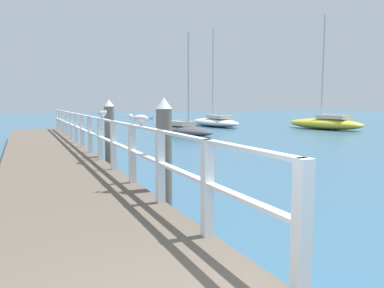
{
  "coord_description": "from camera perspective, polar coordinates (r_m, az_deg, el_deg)",
  "views": [
    {
      "loc": [
        -0.74,
        -1.38,
        2.08
      ],
      "look_at": [
        3.45,
        7.8,
        0.96
      ],
      "focal_mm": 35.14,
      "sensor_mm": 36.0,
      "label": 1
    }
  ],
  "objects": [
    {
      "name": "dock_piling_near",
      "position": [
        6.71,
        -4.23,
        -2.15
      ],
      "size": [
        0.29,
        0.29,
        2.17
      ],
      "color": "#6B6056",
      "rests_on": "ground_plane"
    },
    {
      "name": "seagull_background",
      "position": [
        9.94,
        -13.42,
        4.54
      ],
      "size": [
        0.22,
        0.48,
        0.21
      ],
      "rotation": [
        0.0,
        0.0,
        3.34
      ],
      "color": "white",
      "rests_on": "pier_railing"
    },
    {
      "name": "pier_deck",
      "position": [
        12.73,
        -20.95,
        -2.27
      ],
      "size": [
        2.52,
        22.4,
        0.54
      ],
      "primitive_type": "cube",
      "color": "brown",
      "rests_on": "ground_plane"
    },
    {
      "name": "dock_piling_far",
      "position": [
        11.02,
        -12.38,
        1.04
      ],
      "size": [
        0.29,
        0.29,
        2.17
      ],
      "color": "#6B6056",
      "rests_on": "ground_plane"
    },
    {
      "name": "pier_railing",
      "position": [
        12.75,
        -15.83,
        2.26
      ],
      "size": [
        0.12,
        20.92,
        1.13
      ],
      "color": "white",
      "rests_on": "pier_deck"
    },
    {
      "name": "seagull_foreground",
      "position": [
        6.68,
        -7.9,
        3.86
      ],
      "size": [
        0.44,
        0.26,
        0.21
      ],
      "rotation": [
        0.0,
        0.0,
        1.1
      ],
      "color": "white",
      "rests_on": "pier_railing"
    },
    {
      "name": "boat_5",
      "position": [
        30.91,
        19.55,
        3.01
      ],
      "size": [
        3.39,
        6.76,
        8.7
      ],
      "rotation": [
        0.0,
        0.0,
        0.19
      ],
      "color": "gold",
      "rests_on": "ground_plane"
    },
    {
      "name": "boat_3",
      "position": [
        23.85,
        -0.95,
        2.22
      ],
      "size": [
        2.6,
        5.4,
        6.38
      ],
      "rotation": [
        0.0,
        0.0,
        3.3
      ],
      "color": "#4C4C51",
      "rests_on": "ground_plane"
    },
    {
      "name": "boat_2",
      "position": [
        32.7,
        3.51,
        3.42
      ],
      "size": [
        2.54,
        6.92,
        8.48
      ],
      "rotation": [
        0.0,
        0.0,
        0.04
      ],
      "color": "white",
      "rests_on": "ground_plane"
    }
  ]
}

